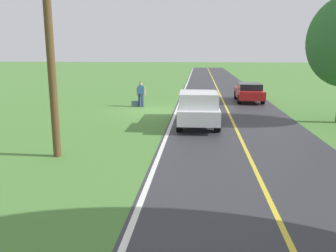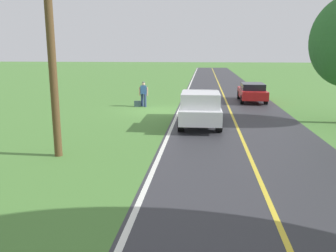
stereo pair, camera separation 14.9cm
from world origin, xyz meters
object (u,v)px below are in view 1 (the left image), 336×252
utility_pole_roadside (51,59)px  pickup_truck_passing (198,107)px  hitchhiker_walking (141,93)px  suitcase_carried (135,104)px  sedan_near_oncoming (249,92)px

utility_pole_roadside → pickup_truck_passing: bearing=-130.9°
pickup_truck_passing → hitchhiker_walking: bearing=-56.0°
hitchhiker_walking → suitcase_carried: size_ratio=3.80×
suitcase_carried → sedan_near_oncoming: (-8.22, -3.35, 0.55)m
suitcase_carried → hitchhiker_walking: bearing=100.9°
hitchhiker_walking → sedan_near_oncoming: (-7.81, -3.23, -0.23)m
suitcase_carried → pickup_truck_passing: 7.30m
hitchhiker_walking → pickup_truck_passing: bearing=124.0°
hitchhiker_walking → pickup_truck_passing: size_ratio=0.32×
suitcase_carried → utility_pole_roadside: (0.73, 11.69, 3.30)m
hitchhiker_walking → suitcase_carried: 0.89m
pickup_truck_passing → utility_pole_roadside: bearing=49.1°
utility_pole_roadside → sedan_near_oncoming: bearing=-120.8°
suitcase_carried → utility_pole_roadside: size_ratio=0.07×
pickup_truck_passing → sedan_near_oncoming: bearing=-112.7°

